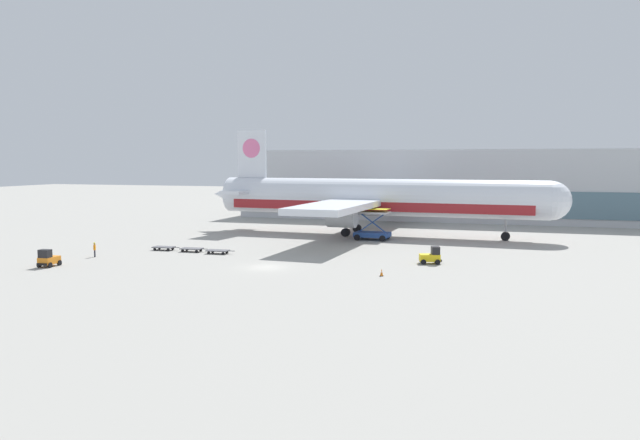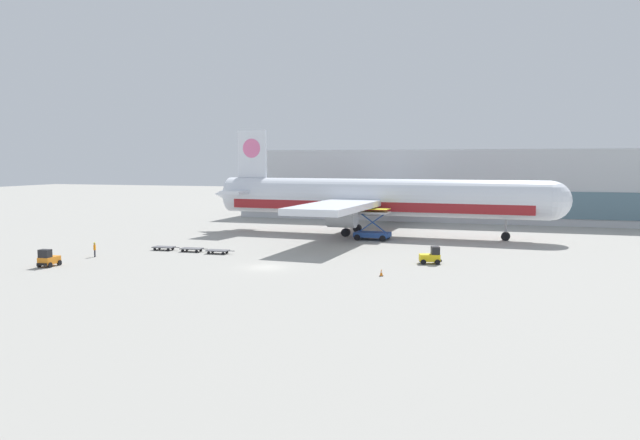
% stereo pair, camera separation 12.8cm
% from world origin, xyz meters
% --- Properties ---
extents(ground_plane, '(400.00, 400.00, 0.00)m').
position_xyz_m(ground_plane, '(0.00, 0.00, 0.00)').
color(ground_plane, '#9E9B93').
extents(terminal_building, '(90.00, 18.20, 14.00)m').
position_xyz_m(terminal_building, '(15.78, 65.50, 6.99)').
color(terminal_building, '#B2B7BC').
rests_on(terminal_building, ground_plane).
extents(airplane_main, '(58.10, 48.27, 17.00)m').
position_xyz_m(airplane_main, '(4.46, 33.18, 5.84)').
color(airplane_main, silver).
rests_on(airplane_main, ground_plane).
extents(scissor_lift_loader, '(5.31, 3.54, 4.70)m').
position_xyz_m(scissor_lift_loader, '(5.87, 27.45, 1.84)').
color(scissor_lift_loader, '#284C99').
rests_on(scissor_lift_loader, ground_plane).
extents(baggage_tug_foreground, '(2.73, 2.19, 2.00)m').
position_xyz_m(baggage_tug_foreground, '(17.23, 8.06, 0.88)').
color(baggage_tug_foreground, yellow).
rests_on(baggage_tug_foreground, ground_plane).
extents(baggage_tug_mid, '(1.77, 2.53, 2.00)m').
position_xyz_m(baggage_tug_mid, '(-23.50, -6.99, 0.88)').
color(baggage_tug_mid, orange).
rests_on(baggage_tug_mid, ground_plane).
extents(baggage_dolly_lead, '(3.74, 1.67, 0.48)m').
position_xyz_m(baggage_dolly_lead, '(-18.13, 8.32, 0.39)').
color(baggage_dolly_lead, '#56565B').
rests_on(baggage_dolly_lead, ground_plane).
extents(baggage_dolly_second, '(3.74, 1.67, 0.48)m').
position_xyz_m(baggage_dolly_second, '(-13.86, 8.14, 0.39)').
color(baggage_dolly_second, '#56565B').
rests_on(baggage_dolly_second, ground_plane).
extents(baggage_dolly_third, '(3.74, 1.67, 0.48)m').
position_xyz_m(baggage_dolly_third, '(-9.81, 7.60, 0.39)').
color(baggage_dolly_third, '#56565B').
rests_on(baggage_dolly_third, ground_plane).
extents(ground_crew_near, '(0.36, 0.52, 1.82)m').
position_xyz_m(ground_crew_near, '(-23.06, 0.54, 1.08)').
color(ground_crew_near, black).
rests_on(ground_crew_near, ground_plane).
extents(traffic_cone_near, '(0.40, 0.40, 0.77)m').
position_xyz_m(traffic_cone_near, '(13.39, -1.34, 0.38)').
color(traffic_cone_near, black).
rests_on(traffic_cone_near, ground_plane).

